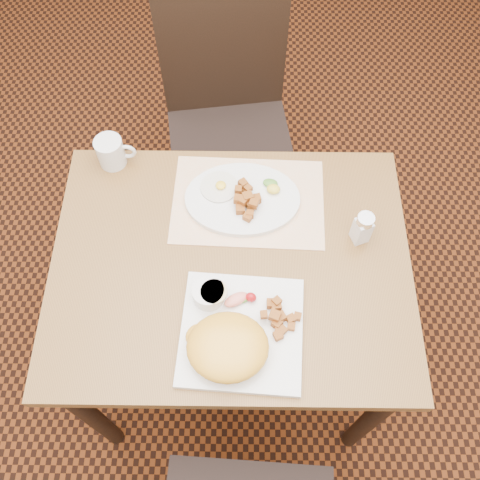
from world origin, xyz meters
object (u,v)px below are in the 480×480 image
Objects in this scene: chair_far at (228,113)px; coffee_mug at (111,152)px; salt_shaker at (362,228)px; table at (231,281)px; plate_oval at (242,199)px; plate_square at (241,332)px.

chair_far reaches higher than coffee_mug.
salt_shaker reaches higher than coffee_mug.
chair_far is (-0.03, 0.68, -0.10)m from table.
coffee_mug is (-0.36, 0.13, 0.03)m from plate_oval.
coffee_mug reaches higher than table.
coffee_mug is (-0.33, 0.31, 0.15)m from table.
plate_oval is (0.05, -0.50, 0.22)m from chair_far.
plate_square is at bearing -89.80° from plate_oval.
plate_square is at bearing -139.17° from salt_shaker.
plate_oval is at bearing 90.20° from plate_square.
salt_shaker is (0.30, -0.11, 0.04)m from plate_oval.
table is 9.00× the size of salt_shaker.
plate_oval is (0.03, 0.18, 0.12)m from table.
plate_oval is at bearing -19.67° from coffee_mug.
plate_square reaches higher than table.
coffee_mug is at bearing 160.14° from salt_shaker.
plate_oval is at bearing 159.90° from salt_shaker.
chair_far is 9.70× the size of salt_shaker.
salt_shaker is 0.93× the size of coffee_mug.
coffee_mug is (-0.65, 0.24, -0.01)m from salt_shaker.
plate_square is (0.03, -0.18, 0.12)m from table.
coffee_mug is (-0.36, 0.49, 0.03)m from plate_square.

